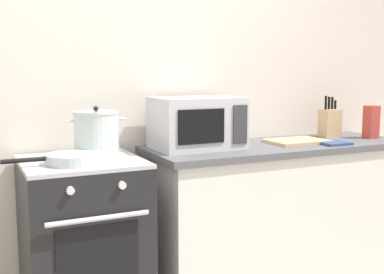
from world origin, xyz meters
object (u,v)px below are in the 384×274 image
Objects in this scene: frying_pan at (73,159)px; microwave at (197,123)px; stove at (84,246)px; knife_block at (330,122)px; pasta_box at (371,122)px; cutting_board at (296,141)px; oven_mitt at (335,143)px; stock_pot at (97,134)px.

microwave is (0.76, 0.17, 0.12)m from frying_pan.
stove is 1.92× the size of frying_pan.
microwave is 1.06m from knife_block.
microwave reaches higher than pasta_box.
cutting_board is 0.42m from knife_block.
cutting_board is 0.61m from pasta_box.
microwave is at bearing 175.11° from pasta_box.
microwave reaches higher than frying_pan.
microwave reaches higher than knife_block.
pasta_box is 1.22× the size of oven_mitt.
knife_block is 1.58× the size of oven_mitt.
stock_pot is 1.15× the size of knife_block.
frying_pan is at bearing -167.04° from microwave.
stock_pot is at bearing 34.86° from stove.
oven_mitt is (1.43, -0.23, -0.11)m from stock_pot.
frying_pan is (-0.16, -0.17, -0.10)m from stock_pot.
cutting_board is (1.36, 0.00, 0.47)m from stove.
frying_pan reaches higher than cutting_board.
knife_block is (1.65, 0.07, -0.02)m from stock_pot.
stock_pot is at bearing -177.55° from knife_block.
stock_pot is (0.10, 0.07, 0.58)m from stove.
pasta_box is at bearing -0.84° from stove.
stove is 3.24× the size of knife_block.
pasta_box is at bearing -3.06° from stock_pot.
microwave reaches higher than cutting_board.
oven_mitt is (-0.22, -0.30, -0.09)m from knife_block.
knife_block is at bearing 7.43° from frying_pan.
cutting_board is at bearing 177.13° from pasta_box.
microwave is 1.39× the size of cutting_board.
stock_pot is 1.45m from oven_mitt.
pasta_box is at bearing -2.87° from cutting_board.
oven_mitt is (0.17, -0.16, -0.00)m from cutting_board.
stock_pot is 1.27m from cutting_board.
cutting_board is 1.27× the size of knife_block.
stove is at bearing -173.54° from microwave.
frying_pan is at bearing -172.57° from knife_block.
oven_mitt is at bearing -126.28° from knife_block.
microwave is at bearing 173.30° from cutting_board.
frying_pan is 0.96× the size of microwave.
oven_mitt is at bearing -5.92° from stove.
cutting_board is at bearing -160.22° from knife_block.
stock_pot is 1.86m from pasta_box.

